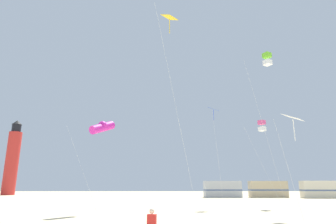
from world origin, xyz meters
TOP-DOWN VIEW (x-y plane):
  - kite_flyer_standing at (0.84, 5.13)m, footprint 0.41×0.55m
  - kite_tube_magenta at (-3.79, 16.38)m, footprint 3.65×3.96m
  - kite_diamond_gold at (1.67, 10.09)m, footprint 2.53×2.18m
  - kite_box_rainbow at (11.65, 22.59)m, footprint 2.76×2.61m
  - kite_diamond_white at (7.86, 7.30)m, footprint 1.49×1.49m
  - kite_diamond_blue at (6.56, 22.47)m, footprint 1.23×1.23m
  - kite_box_lime at (10.57, 16.75)m, footprint 2.46×2.46m
  - lighthouse_distant at (-33.01, 58.84)m, footprint 2.80×2.80m
  - rv_van_silver at (11.66, 45.18)m, footprint 6.56×2.69m
  - rv_van_tan at (19.70, 45.10)m, footprint 6.49×2.50m
  - rv_van_cream at (27.76, 42.34)m, footprint 6.61×2.84m

SIDE VIEW (x-z plane):
  - kite_flyer_standing at x=0.84m, z-range 0.03..1.19m
  - rv_van_silver at x=11.66m, z-range -0.01..2.79m
  - rv_van_tan at x=19.70m, z-range -0.01..2.79m
  - rv_van_cream at x=27.76m, z-range -0.01..2.79m
  - kite_diamond_white at x=7.86m, z-range 2.43..8.04m
  - kite_tube_magenta at x=-3.79m, z-range 3.00..10.42m
  - lighthouse_distant at x=-33.01m, z-range -0.56..16.24m
  - kite_box_rainbow at x=11.65m, z-range 3.78..12.51m
  - kite_diamond_blue at x=6.56m, z-range 4.44..14.58m
  - kite_diamond_gold at x=1.67m, z-range 5.73..18.95m
  - kite_box_lime at x=10.57m, z-range 6.21..19.87m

